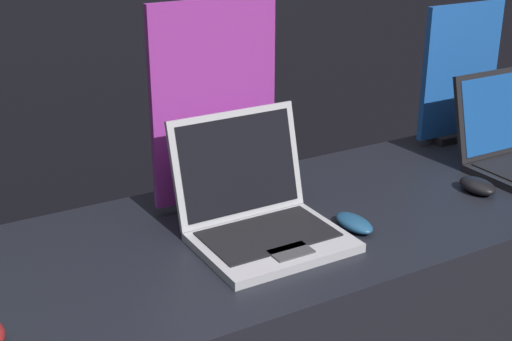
{
  "coord_description": "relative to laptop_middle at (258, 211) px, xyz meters",
  "views": [
    {
      "loc": [
        -0.75,
        -0.95,
        1.72
      ],
      "look_at": [
        -0.01,
        0.33,
        1.12
      ],
      "focal_mm": 50.0,
      "sensor_mm": 36.0,
      "label": 1
    }
  ],
  "objects": [
    {
      "name": "mouse_back",
      "position": [
        0.62,
        -0.07,
        -0.04
      ],
      "size": [
        0.07,
        0.11,
        0.04
      ],
      "color": "black",
      "rests_on": "display_counter"
    },
    {
      "name": "laptop_middle",
      "position": [
        0.0,
        0.0,
        0.0
      ],
      "size": [
        0.32,
        0.32,
        0.26
      ],
      "color": "#B7B7BC",
      "rests_on": "display_counter"
    },
    {
      "name": "mouse_middle",
      "position": [
        0.21,
        -0.08,
        -0.05
      ],
      "size": [
        0.06,
        0.12,
        0.03
      ],
      "color": "navy",
      "rests_on": "display_counter"
    },
    {
      "name": "promo_stand_back",
      "position": [
        0.86,
        0.26,
        0.14
      ],
      "size": [
        0.29,
        0.07,
        0.42
      ],
      "color": "black",
      "rests_on": "display_counter"
    },
    {
      "name": "promo_stand_middle",
      "position": [
        0.0,
        0.21,
        0.18
      ],
      "size": [
        0.32,
        0.07,
        0.51
      ],
      "color": "black",
      "rests_on": "display_counter"
    }
  ]
}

